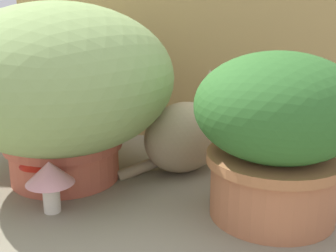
{
  "coord_description": "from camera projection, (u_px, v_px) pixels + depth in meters",
  "views": [
    {
      "loc": [
        0.29,
        -1.12,
        0.53
      ],
      "look_at": [
        0.14,
        0.05,
        0.18
      ],
      "focal_mm": 47.62,
      "sensor_mm": 36.0,
      "label": 1
    }
  ],
  "objects": [
    {
      "name": "mushroom_ornament_pink",
      "position": [
        50.0,
        176.0,
        1.1
      ],
      "size": [
        0.12,
        0.12,
        0.14
      ],
      "color": "silver",
      "rests_on": "ground"
    },
    {
      "name": "cat",
      "position": [
        189.0,
        133.0,
        1.37
      ],
      "size": [
        0.37,
        0.29,
        0.32
      ],
      "color": "tan",
      "rests_on": "ground"
    },
    {
      "name": "ground_plane",
      "position": [
        117.0,
        191.0,
        1.25
      ],
      "size": [
        6.0,
        6.0,
        0.0
      ],
      "primitive_type": "plane",
      "color": "gray"
    },
    {
      "name": "mushroom_ornament_red",
      "position": [
        39.0,
        161.0,
        1.19
      ],
      "size": [
        0.11,
        0.11,
        0.14
      ],
      "color": "beige",
      "rests_on": "ground"
    },
    {
      "name": "leafy_planter",
      "position": [
        277.0,
        130.0,
        1.05
      ],
      "size": [
        0.4,
        0.4,
        0.41
      ],
      "color": "#BA7149",
      "rests_on": "ground"
    },
    {
      "name": "grass_planter",
      "position": [
        60.0,
        84.0,
        1.26
      ],
      "size": [
        0.65,
        0.65,
        0.52
      ],
      "color": "#BB5942",
      "rests_on": "ground"
    },
    {
      "name": "cardboard_backdrop",
      "position": [
        187.0,
        18.0,
        1.61
      ],
      "size": [
        1.28,
        0.03,
        0.89
      ],
      "primitive_type": "cube",
      "color": "tan",
      "rests_on": "ground"
    }
  ]
}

